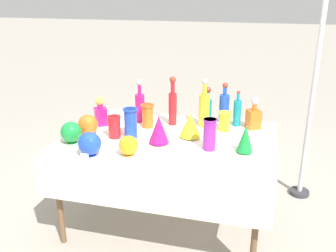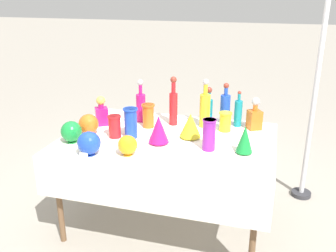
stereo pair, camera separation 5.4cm
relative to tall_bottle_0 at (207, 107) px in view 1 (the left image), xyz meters
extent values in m
plane|color=#A0998C|center=(-0.23, -0.49, -0.89)|extent=(40.00, 40.00, 0.00)
cube|color=white|center=(-0.23, -0.49, -0.14)|extent=(1.63, 1.15, 0.03)
cube|color=white|center=(-0.23, -1.06, -0.28)|extent=(1.63, 0.01, 0.31)
cylinder|color=brown|center=(-0.94, -0.96, -0.52)|extent=(0.04, 0.04, 0.73)
cylinder|color=brown|center=(0.49, -0.96, -0.52)|extent=(0.04, 0.04, 0.73)
cylinder|color=brown|center=(-0.94, -0.01, -0.52)|extent=(0.04, 0.04, 0.73)
cylinder|color=brown|center=(0.49, -0.01, -0.52)|extent=(0.04, 0.04, 0.73)
cylinder|color=teal|center=(0.00, 0.00, -0.03)|extent=(0.07, 0.07, 0.19)
cylinder|color=teal|center=(0.00, 0.00, 0.10)|extent=(0.03, 0.03, 0.07)
sphere|color=maroon|center=(0.00, 0.00, 0.15)|extent=(0.05, 0.05, 0.05)
cylinder|color=yellow|center=(0.00, -0.15, 0.01)|extent=(0.09, 0.09, 0.28)
cylinder|color=yellow|center=(0.00, -0.15, 0.20)|extent=(0.03, 0.03, 0.09)
sphere|color=#B2B2B7|center=(0.00, -0.15, 0.26)|extent=(0.05, 0.05, 0.05)
cylinder|color=red|center=(-0.27, -0.17, 0.01)|extent=(0.07, 0.07, 0.27)
cylinder|color=red|center=(-0.27, -0.17, 0.20)|extent=(0.03, 0.03, 0.10)
sphere|color=maroon|center=(-0.27, -0.17, 0.27)|extent=(0.05, 0.05, 0.05)
cylinder|color=#C61972|center=(-0.56, -0.17, -0.01)|extent=(0.08, 0.08, 0.24)
cylinder|color=#C61972|center=(-0.56, -0.17, 0.16)|extent=(0.03, 0.03, 0.09)
sphere|color=#B2B2B7|center=(-0.56, -0.17, 0.22)|extent=(0.05, 0.05, 0.05)
cylinder|color=teal|center=(0.26, -0.06, -0.02)|extent=(0.07, 0.07, 0.22)
cylinder|color=teal|center=(0.26, -0.06, 0.13)|extent=(0.02, 0.02, 0.06)
sphere|color=maroon|center=(0.26, -0.06, 0.16)|extent=(0.03, 0.03, 0.03)
cylinder|color=blue|center=(0.15, 0.00, 0.00)|extent=(0.08, 0.08, 0.24)
cylinder|color=blue|center=(0.15, 0.00, 0.15)|extent=(0.03, 0.03, 0.07)
sphere|color=maroon|center=(0.15, 0.00, 0.20)|extent=(0.05, 0.05, 0.05)
cube|color=orange|center=(0.40, -0.09, -0.05)|extent=(0.14, 0.14, 0.16)
cylinder|color=orange|center=(0.40, -0.09, 0.06)|extent=(0.04, 0.04, 0.06)
sphere|color=#B2B2B7|center=(0.40, -0.09, 0.11)|extent=(0.07, 0.07, 0.07)
cube|color=#C61972|center=(-0.86, -0.34, -0.05)|extent=(0.14, 0.14, 0.15)
cylinder|color=#C61972|center=(-0.86, -0.34, 0.04)|extent=(0.05, 0.05, 0.04)
sphere|color=gold|center=(-0.86, -0.34, 0.09)|extent=(0.08, 0.08, 0.08)
cylinder|color=orange|center=(-0.45, -0.29, -0.03)|extent=(0.09, 0.09, 0.20)
cylinder|color=orange|center=(-0.45, -0.29, 0.07)|extent=(0.11, 0.11, 0.01)
cylinder|color=blue|center=(-0.51, -0.55, -0.01)|extent=(0.10, 0.10, 0.24)
cylinder|color=blue|center=(-0.51, -0.55, 0.11)|extent=(0.11, 0.11, 0.01)
cylinder|color=purple|center=(0.12, -0.62, -0.01)|extent=(0.09, 0.09, 0.23)
cylinder|color=purple|center=(0.12, -0.62, 0.10)|extent=(0.10, 0.10, 0.01)
cylinder|color=yellow|center=(0.18, -0.21, -0.05)|extent=(0.09, 0.09, 0.16)
cylinder|color=yellow|center=(0.18, -0.21, 0.03)|extent=(0.11, 0.11, 0.01)
cylinder|color=red|center=(-0.63, -0.58, -0.04)|extent=(0.09, 0.09, 0.18)
cylinder|color=red|center=(-0.63, -0.58, 0.04)|extent=(0.10, 0.10, 0.01)
cylinder|color=#C61972|center=(-0.27, -0.60, -0.12)|extent=(0.09, 0.09, 0.01)
cone|color=#C61972|center=(-0.27, -0.60, -0.01)|extent=(0.15, 0.15, 0.20)
cylinder|color=yellow|center=(-0.06, -0.43, -0.12)|extent=(0.08, 0.08, 0.01)
cone|color=yellow|center=(-0.06, -0.43, -0.02)|extent=(0.17, 0.17, 0.18)
cylinder|color=#198C38|center=(0.37, -0.61, -0.12)|extent=(0.07, 0.07, 0.01)
cone|color=#198C38|center=(0.37, -0.61, -0.02)|extent=(0.12, 0.12, 0.19)
cylinder|color=#198C38|center=(-0.90, -0.76, -0.12)|extent=(0.07, 0.07, 0.01)
sphere|color=#198C38|center=(-0.90, -0.76, -0.04)|extent=(0.16, 0.16, 0.16)
cylinder|color=orange|center=(-0.41, -0.87, -0.12)|extent=(0.06, 0.06, 0.01)
sphere|color=orange|center=(-0.41, -0.87, -0.05)|extent=(0.14, 0.14, 0.14)
cylinder|color=orange|center=(-0.86, -0.58, -0.12)|extent=(0.07, 0.07, 0.01)
sphere|color=orange|center=(-0.86, -0.58, -0.04)|extent=(0.16, 0.16, 0.16)
cylinder|color=blue|center=(-0.67, -0.94, -0.12)|extent=(0.07, 0.07, 0.01)
sphere|color=blue|center=(-0.67, -0.94, -0.04)|extent=(0.16, 0.16, 0.16)
cube|color=white|center=(-0.21, -1.02, -0.10)|extent=(0.06, 0.03, 0.05)
cube|color=white|center=(-0.68, -1.01, -0.10)|extent=(0.06, 0.03, 0.04)
cube|color=white|center=(-0.79, -0.97, -0.10)|extent=(0.06, 0.02, 0.05)
cylinder|color=silver|center=(0.88, 0.26, 0.28)|extent=(0.04, 0.04, 2.34)
cylinder|color=#333338|center=(0.88, 0.26, -0.87)|extent=(0.18, 0.18, 0.04)
camera|label=1|loc=(0.46, -3.10, 0.97)|focal=40.00mm
camera|label=2|loc=(0.51, -3.08, 0.97)|focal=40.00mm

